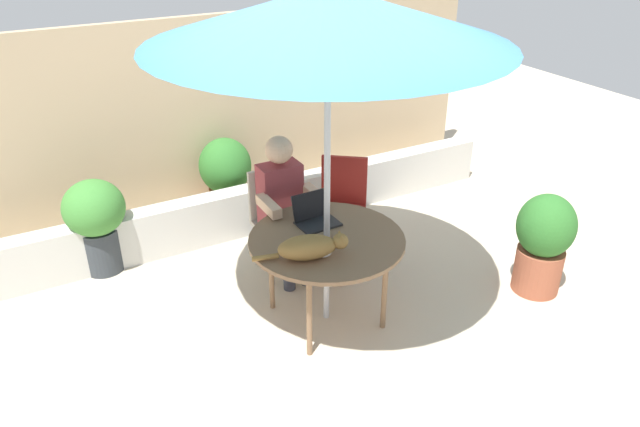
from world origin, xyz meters
The scene contains 13 objects.
ground_plane centered at (0.00, 0.00, 0.00)m, with size 14.00×14.00×0.00m, color beige.
fence_back centered at (0.00, 2.29, 0.95)m, with size 5.94×0.08×1.90m, color tan.
planter_wall_low centered at (0.00, 1.52, 0.23)m, with size 5.35×0.20×0.45m, color beige.
patio_table centered at (0.00, 0.00, 0.65)m, with size 1.13×1.13×0.70m.
patio_umbrella centered at (0.00, 0.00, 2.24)m, with size 2.28×2.28×2.41m.
chair_occupied centered at (0.00, 0.86, 0.51)m, with size 0.40×0.40×0.88m.
chair_empty centered at (0.61, 0.79, 0.51)m, with size 0.56×0.56×0.88m.
person_seated centered at (0.00, 0.70, 0.68)m, with size 0.48×0.48×1.22m.
laptop centered at (0.04, 0.25, 0.77)m, with size 0.31×0.26×0.21m.
cat centered at (-0.22, -0.18, 0.79)m, with size 0.62×0.30×0.17m.
potted_plant_near_fence centered at (-1.35, 1.51, 0.49)m, with size 0.51×0.51×0.83m.
potted_plant_by_chair centered at (1.68, -0.50, 0.46)m, with size 0.46×0.46×0.85m.
potted_plant_corner centered at (-0.03, 1.98, 0.44)m, with size 0.51×0.51×0.79m.
Camera 1 is at (-1.84, -3.23, 2.89)m, focal length 33.88 mm.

